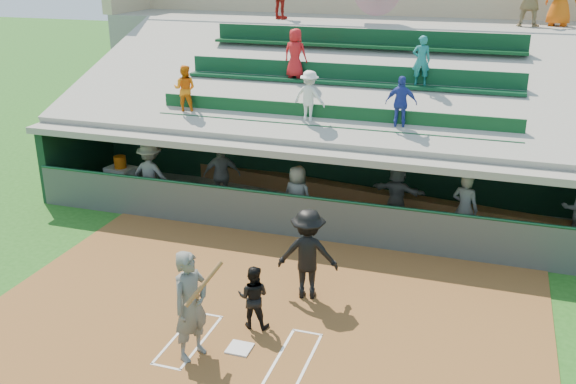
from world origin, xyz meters
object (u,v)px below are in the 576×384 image
(home_plate, at_px, (240,348))
(catcher, at_px, (253,297))
(white_table, at_px, (122,179))
(batter_at_plate, at_px, (191,305))
(water_cooler, at_px, (120,162))

(home_plate, distance_m, catcher, 1.02)
(white_table, bearing_deg, batter_at_plate, -39.08)
(batter_at_plate, height_order, water_cooler, batter_at_plate)
(water_cooler, bearing_deg, home_plate, -45.28)
(batter_at_plate, bearing_deg, catcher, 61.03)
(white_table, distance_m, water_cooler, 0.54)
(white_table, bearing_deg, catcher, -30.33)
(catcher, bearing_deg, batter_at_plate, 55.21)
(catcher, distance_m, water_cooler, 8.58)
(home_plate, relative_size, catcher, 0.34)
(home_plate, bearing_deg, batter_at_plate, -149.07)
(batter_at_plate, height_order, catcher, batter_at_plate)
(home_plate, bearing_deg, catcher, 92.12)
(water_cooler, bearing_deg, white_table, 119.93)
(white_table, bearing_deg, water_cooler, -48.69)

